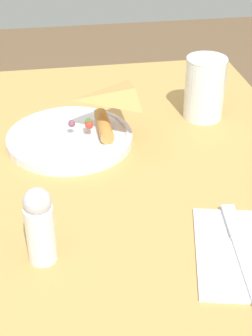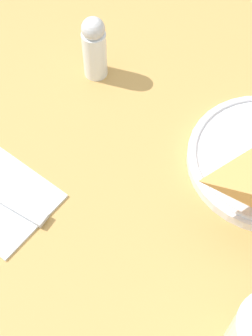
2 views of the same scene
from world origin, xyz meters
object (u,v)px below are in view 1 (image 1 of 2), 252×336
plate_pizza (72,135)px  milk_glass (204,91)px  napkin_folded (241,252)px  dining_table (97,226)px  butter_knife (240,245)px  salt_shaker (40,225)px

plate_pizza → milk_glass: bearing=102.8°
plate_pizza → napkin_folded: plate_pizza is taller
dining_table → napkin_folded: 0.31m
milk_glass → butter_knife: 0.38m
plate_pizza → milk_glass: size_ratio=1.86×
milk_glass → butter_knife: size_ratio=0.63×
napkin_folded → milk_glass: bearing=171.0°
napkin_folded → salt_shaker: salt_shaker is taller
salt_shaker → plate_pizza: bearing=168.6°
milk_glass → salt_shaker: size_ratio=1.10×
dining_table → milk_glass: milk_glass is taller
butter_knife → milk_glass: bearing=177.9°
salt_shaker → milk_glass: bearing=138.0°
milk_glass → dining_table: bearing=-55.6°
napkin_folded → salt_shaker: 0.26m
plate_pizza → napkin_folded: 0.38m
dining_table → butter_knife: bearing=37.1°
napkin_folded → butter_knife: (-0.01, 0.00, 0.00)m
plate_pizza → butter_knife: bearing=31.9°
milk_glass → napkin_folded: 0.39m
milk_glass → napkin_folded: (0.39, -0.06, -0.05)m
plate_pizza → milk_glass: (-0.06, 0.26, 0.04)m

